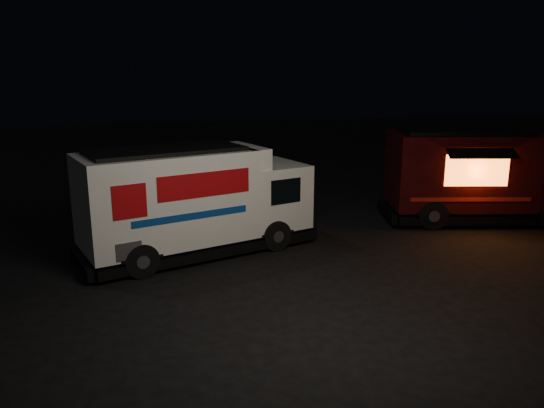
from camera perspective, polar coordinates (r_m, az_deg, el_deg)
The scene contains 3 objects.
ground at distance 13.43m, azimuth 0.88°, elevation -7.33°, with size 80.00×80.00×0.00m, color black.
white_truck at distance 14.60m, azimuth -7.90°, elevation 0.44°, with size 6.57×2.24×2.98m, color white, non-canonical shape.
red_truck at distance 18.98m, azimuth 21.91°, elevation 2.87°, with size 6.58×2.42×3.06m, color #320B09, non-canonical shape.
Camera 1 is at (-3.07, -12.11, 4.93)m, focal length 35.00 mm.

